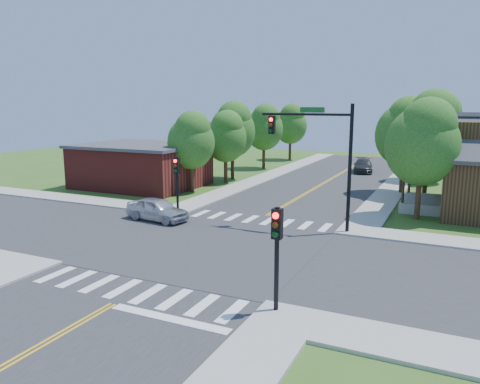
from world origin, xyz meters
The scene contains 25 objects.
ground centered at (0.00, 0.00, 0.00)m, with size 100.00×100.00×0.00m, color #3A5A1C.
road_ns centered at (0.00, 0.00, 0.02)m, with size 10.00×90.00×0.04m, color #2D2D30.
road_ew centered at (0.00, 0.00, 0.03)m, with size 90.00×10.00×0.04m, color #2D2D30.
intersection_patch centered at (0.00, 0.00, 0.00)m, with size 10.20×10.20×0.06m, color #2D2D30.
sidewalk_nw centered at (-15.82, 15.82, 0.07)m, with size 40.00×40.00×0.14m.
crosswalk_north centered at (0.00, 6.20, 0.05)m, with size 8.85×2.00×0.01m.
crosswalk_south centered at (0.00, -6.20, 0.05)m, with size 8.85×2.00×0.01m.
centerline centered at (0.00, 0.00, 0.05)m, with size 0.30×90.00×0.01m.
stop_bar centered at (2.50, -7.60, 0.00)m, with size 4.60×0.45×0.09m, color white.
signal_mast_ne centered at (3.91, 5.59, 4.85)m, with size 5.30×0.42×7.20m.
signal_pole_se centered at (5.60, -5.62, 2.66)m, with size 0.34×0.42×3.80m.
signal_pole_nw centered at (-5.60, 5.58, 2.66)m, with size 0.34×0.42×3.80m.
building_nw centered at (-14.20, 13.20, 1.88)m, with size 10.40×8.40×3.73m.
tree_e_a centered at (8.93, 10.75, 4.98)m, with size 4.47×4.25×7.60m.
tree_e_b centered at (8.86, 17.97, 5.43)m, with size 4.87×4.63×8.28m.
tree_e_c centered at (8.94, 26.41, 5.41)m, with size 4.85×4.61×8.25m.
tree_e_d centered at (9.13, 35.22, 4.85)m, with size 4.36×4.14×7.40m.
tree_w_a centered at (-8.77, 12.78, 4.35)m, with size 3.91×3.72×6.65m.
tree_w_b centered at (-8.60, 20.07, 4.90)m, with size 4.40×4.18×7.48m.
tree_w_c centered at (-8.73, 28.29, 4.72)m, with size 4.24×4.03×7.20m.
tree_w_d centered at (-8.79, 37.36, 4.71)m, with size 4.23×4.02×7.19m.
tree_house centered at (7.03, 19.12, 5.10)m, with size 4.58×4.35×7.79m.
tree_bldg centered at (-8.31, 18.05, 4.35)m, with size 3.91×3.71×6.64m.
car_silver centered at (-5.72, 3.45, 0.71)m, with size 4.38×2.24×1.43m, color silver.
car_dgrey centered at (1.90, 29.91, 0.68)m, with size 2.72×4.94×1.36m, color #2D2F32.
Camera 1 is at (10.95, -19.94, 7.22)m, focal length 35.00 mm.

